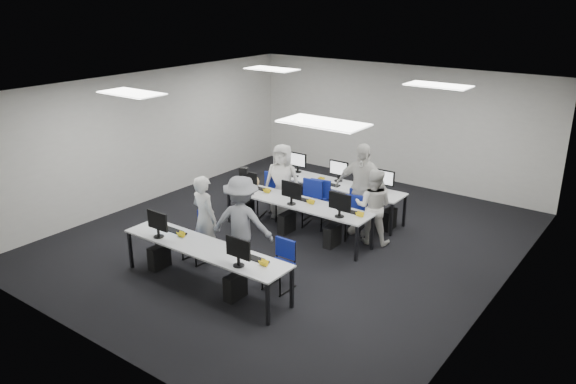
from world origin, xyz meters
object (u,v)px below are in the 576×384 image
Objects in this scene: chair_6 at (317,206)px; student_3 at (361,189)px; desk_mid at (297,204)px; student_0 at (205,219)px; student_2 at (282,181)px; chair_1 at (279,274)px; student_1 at (373,206)px; chair_3 at (316,212)px; photographer at (242,223)px; chair_0 at (199,246)px; chair_7 at (357,221)px; chair_5 at (282,198)px; desk_front at (205,249)px; chair_2 at (271,204)px; chair_4 at (358,223)px.

student_3 is at bearing -8.81° from chair_6.
student_0 is at bearing -110.91° from desk_mid.
student_2 is (-0.14, 2.52, 0.00)m from student_0.
student_1 is (0.36, 2.54, 0.49)m from chair_1.
student_2 reaches higher than student_0.
chair_3 is 2.42m from photographer.
chair_7 reaches higher than chair_0.
chair_7 is (1.99, -0.11, -0.02)m from chair_5.
student_1 is 0.88× the size of photographer.
chair_5 is at bearing -23.31° from student_1.
chair_0 is 0.91× the size of chair_6.
desk_mid is (0.00, 2.60, 0.00)m from desk_front.
chair_0 is 3.40m from student_1.
student_0 is at bearing -117.95° from chair_3.
chair_6 is (0.68, 2.89, 0.03)m from chair_0.
student_1 is at bearing -41.26° from student_3.
student_1 reaches higher than chair_7.
student_1 is (1.51, -0.32, 0.44)m from chair_6.
chair_7 is at bearing -13.51° from student_2.
chair_1 is 0.93× the size of chair_7.
chair_2 is at bearing -13.50° from student_1.
chair_6 is (0.89, 0.46, 0.00)m from chair_2.
desk_mid is 2.00m from student_0.
student_3 reaches higher than chair_5.
chair_6 is (-1.18, 0.30, 0.00)m from chair_4.
student_2 is at bearing 29.69° from chair_2.
desk_mid is 1.51m from student_1.
student_1 is 2.68m from photographer.
chair_4 is (2.08, 0.16, -0.00)m from chair_2.
chair_6 is at bearing 92.09° from desk_front.
chair_4 is at bearing -72.74° from chair_7.
student_1 is at bearing -12.72° from chair_2.
chair_5 is at bearing 156.20° from chair_3.
chair_6 is at bearing 3.53° from student_2.
chair_2 is at bearing 131.05° from chair_1.
desk_front is 0.91m from photographer.
chair_3 is 0.34m from chair_6.
chair_6 is 0.65× the size of student_1.
chair_0 is 0.51× the size of photographer.
student_3 is at bearing -19.17° from chair_5.
student_3 reaches higher than chair_7.
student_0 is at bearing -104.57° from student_2.
chair_2 is at bearing 162.82° from chair_4.
student_3 is at bearing -49.27° from student_1.
photographer is at bearing -134.91° from chair_4.
chair_7 is 0.60× the size of student_1.
chair_6 is 1.09× the size of chair_7.
chair_3 is 1.00× the size of chair_5.
chair_4 is at bearing -18.33° from student_2.
chair_1 is at bearing 7.84° from chair_0.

